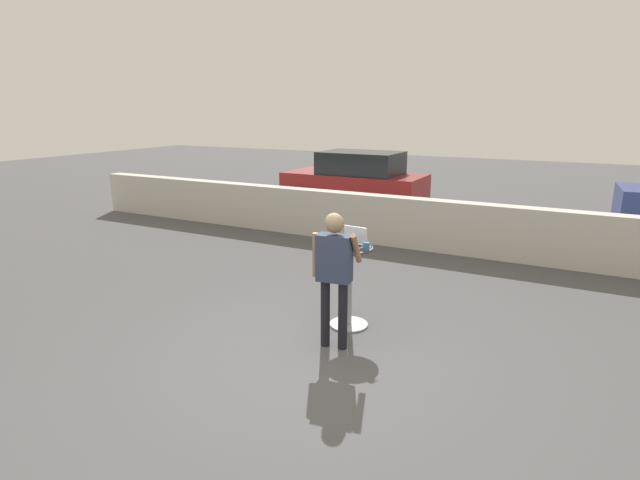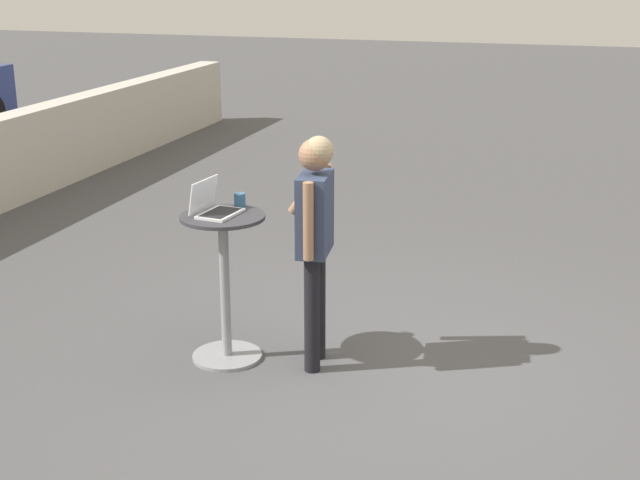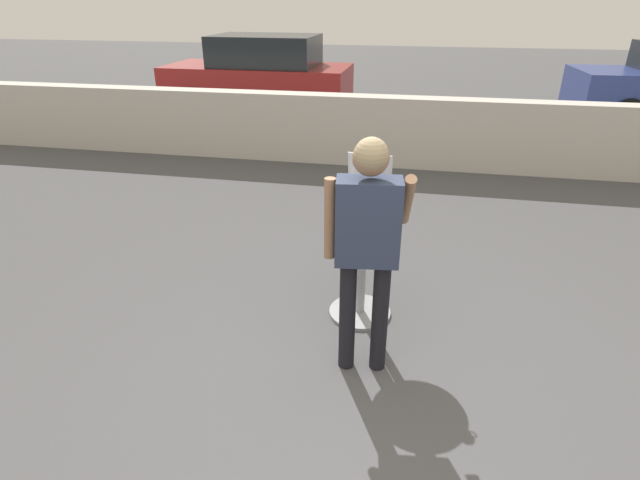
{
  "view_description": "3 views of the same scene",
  "coord_description": "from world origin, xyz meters",
  "views": [
    {
      "loc": [
        2.4,
        -4.41,
        2.76
      ],
      "look_at": [
        -0.26,
        0.73,
        1.22
      ],
      "focal_mm": 28.0,
      "sensor_mm": 36.0,
      "label": 1
    },
    {
      "loc": [
        -5.43,
        -1.23,
        2.75
      ],
      "look_at": [
        0.01,
        0.44,
        0.94
      ],
      "focal_mm": 50.0,
      "sensor_mm": 36.0,
      "label": 2
    },
    {
      "loc": [
        0.3,
        -2.27,
        2.35
      ],
      "look_at": [
        -0.28,
        0.65,
        0.88
      ],
      "focal_mm": 28.0,
      "sensor_mm": 36.0,
      "label": 3
    }
  ],
  "objects": [
    {
      "name": "pavement_kerb",
      "position": [
        0.0,
        5.18,
        0.51
      ],
      "size": [
        17.89,
        0.35,
        1.02
      ],
      "color": "beige",
      "rests_on": "ground_plane"
    },
    {
      "name": "laptop",
      "position": [
        -0.03,
        1.19,
        1.12
      ],
      "size": [
        0.36,
        0.3,
        0.24
      ],
      "color": "silver",
      "rests_on": "cafe_table"
    },
    {
      "name": "standing_person",
      "position": [
        0.05,
        0.49,
        1.03
      ],
      "size": [
        0.54,
        0.39,
        1.63
      ],
      "color": "black",
      "rests_on": "ground_plane"
    },
    {
      "name": "ground_plane",
      "position": [
        0.0,
        0.0,
        0.0
      ],
      "size": [
        50.0,
        50.0,
        0.0
      ],
      "primitive_type": "plane",
      "color": "#4C4C4F"
    },
    {
      "name": "coffee_mug",
      "position": [
        0.19,
        1.09,
        1.12
      ],
      "size": [
        0.12,
        0.08,
        0.1
      ],
      "color": "#336084",
      "rests_on": "cafe_table"
    },
    {
      "name": "parked_car_near_street",
      "position": [
        -3.11,
        8.42,
        0.8
      ],
      "size": [
        3.93,
        1.9,
        1.6
      ],
      "color": "maroon",
      "rests_on": "ground_plane"
    },
    {
      "name": "cafe_table",
      "position": [
        -0.04,
        1.13,
        0.6
      ],
      "size": [
        0.59,
        0.59,
        1.07
      ],
      "color": "gray",
      "rests_on": "ground_plane"
    }
  ]
}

